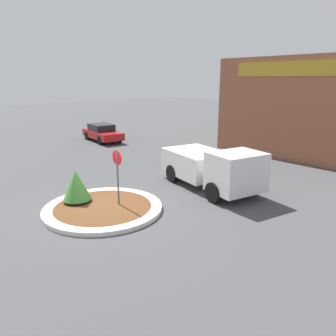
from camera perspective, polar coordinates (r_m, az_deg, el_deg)
The scene contains 7 objects.
ground_plane at distance 13.74m, azimuth -11.20°, elevation -7.22°, with size 120.00×120.00×0.00m, color #474749.
traffic_island at distance 13.71m, azimuth -11.22°, elevation -6.89°, with size 4.81×4.81×0.17m.
stop_sign at distance 13.32m, azimuth -8.80°, elevation -0.20°, with size 0.61×0.07×2.47m.
island_shrub at distance 14.20m, azimuth -15.67°, elevation -2.88°, with size 1.19×1.19×1.35m.
utility_truck at distance 15.93m, azimuth 7.58°, elevation 0.22°, with size 5.89×3.41×2.11m.
storefront_building at distance 25.01m, azimuth 23.42°, elevation 9.72°, with size 11.13×6.07×6.61m.
parked_sedan_red at distance 28.78m, azimuth -11.37°, elevation 6.08°, with size 4.81×2.45×1.44m.
Camera 1 is at (10.99, -6.41, 5.19)m, focal length 35.00 mm.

